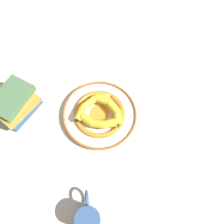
{
  "coord_description": "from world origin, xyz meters",
  "views": [
    {
      "loc": [
        0.25,
        -0.28,
        0.89
      ],
      "look_at": [
        0.01,
        0.01,
        0.04
      ],
      "focal_mm": 35.0,
      "sensor_mm": 36.0,
      "label": 1
    }
  ],
  "objects_px": {
    "banana_b": "(97,122)",
    "coffee_mug": "(88,218)",
    "banana_c": "(112,109)",
    "banana_a": "(91,104)",
    "book_stack": "(15,104)",
    "decorative_bowl": "(100,114)"
  },
  "relations": [
    {
      "from": "decorative_bowl",
      "to": "book_stack",
      "type": "xyz_separation_m",
      "value": [
        -0.29,
        -0.2,
        0.04
      ]
    },
    {
      "from": "banana_a",
      "to": "banana_c",
      "type": "xyz_separation_m",
      "value": [
        0.08,
        0.04,
        0.0
      ]
    },
    {
      "from": "banana_b",
      "to": "book_stack",
      "type": "relative_size",
      "value": 0.8
    },
    {
      "from": "coffee_mug",
      "to": "banana_c",
      "type": "bearing_deg",
      "value": -17.07
    },
    {
      "from": "banana_b",
      "to": "coffee_mug",
      "type": "distance_m",
      "value": 0.36
    },
    {
      "from": "banana_a",
      "to": "coffee_mug",
      "type": "height_order",
      "value": "coffee_mug"
    },
    {
      "from": "banana_b",
      "to": "banana_c",
      "type": "bearing_deg",
      "value": 55.33
    },
    {
      "from": "banana_c",
      "to": "coffee_mug",
      "type": "relative_size",
      "value": 1.58
    },
    {
      "from": "decorative_bowl",
      "to": "banana_c",
      "type": "bearing_deg",
      "value": 50.24
    },
    {
      "from": "banana_a",
      "to": "coffee_mug",
      "type": "distance_m",
      "value": 0.44
    },
    {
      "from": "decorative_bowl",
      "to": "book_stack",
      "type": "relative_size",
      "value": 1.67
    },
    {
      "from": "banana_b",
      "to": "banana_c",
      "type": "relative_size",
      "value": 0.85
    },
    {
      "from": "coffee_mug",
      "to": "decorative_bowl",
      "type": "bearing_deg",
      "value": -10.36
    },
    {
      "from": "banana_a",
      "to": "banana_c",
      "type": "relative_size",
      "value": 1.11
    },
    {
      "from": "book_stack",
      "to": "coffee_mug",
      "type": "distance_m",
      "value": 0.54
    },
    {
      "from": "banana_b",
      "to": "coffee_mug",
      "type": "relative_size",
      "value": 1.35
    },
    {
      "from": "decorative_bowl",
      "to": "banana_b",
      "type": "relative_size",
      "value": 2.1
    },
    {
      "from": "banana_c",
      "to": "coffee_mug",
      "type": "distance_m",
      "value": 0.42
    },
    {
      "from": "decorative_bowl",
      "to": "banana_b",
      "type": "distance_m",
      "value": 0.06
    },
    {
      "from": "banana_b",
      "to": "book_stack",
      "type": "height_order",
      "value": "book_stack"
    },
    {
      "from": "banana_c",
      "to": "decorative_bowl",
      "type": "bearing_deg",
      "value": 64.49
    },
    {
      "from": "book_stack",
      "to": "banana_a",
      "type": "bearing_deg",
      "value": -58.79
    }
  ]
}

